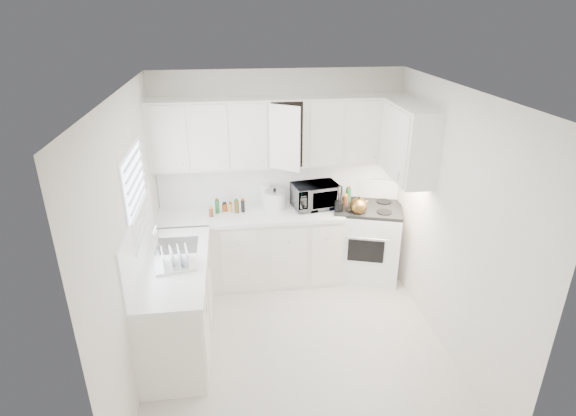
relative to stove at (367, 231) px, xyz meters
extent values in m
plane|color=beige|center=(-1.08, -1.26, -0.62)|extent=(3.20, 3.20, 0.00)
plane|color=white|center=(-1.08, -1.26, 1.98)|extent=(3.20, 3.20, 0.00)
plane|color=silver|center=(-1.08, 0.34, 0.68)|extent=(3.00, 0.00, 3.00)
plane|color=silver|center=(-1.08, -2.86, 0.68)|extent=(3.00, 0.00, 3.00)
plane|color=silver|center=(-2.58, -1.26, 0.68)|extent=(0.00, 3.20, 3.20)
plane|color=silver|center=(0.42, -1.26, 0.68)|extent=(0.00, 3.20, 3.20)
cube|color=white|center=(-1.47, 0.03, 0.30)|extent=(2.24, 0.64, 0.05)
cube|color=white|center=(-2.27, -1.06, 0.30)|extent=(0.64, 1.62, 0.05)
cube|color=white|center=(-1.08, 0.33, 0.60)|extent=(2.98, 0.02, 0.55)
cube|color=white|center=(-2.57, -1.06, 0.60)|extent=(0.02, 1.60, 0.55)
imported|color=gray|center=(-0.66, 0.11, 0.51)|extent=(0.59, 0.40, 0.37)
cylinder|color=white|center=(-1.27, 0.26, 0.46)|extent=(0.12, 0.12, 0.27)
cylinder|color=brown|center=(-1.93, 0.16, 0.39)|extent=(0.06, 0.06, 0.13)
cylinder|color=#216532|center=(-1.86, 0.07, 0.39)|extent=(0.06, 0.06, 0.13)
cylinder|color=#A34915|center=(-1.78, 0.16, 0.39)|extent=(0.06, 0.06, 0.13)
cylinder|color=gold|center=(-1.71, 0.07, 0.39)|extent=(0.06, 0.06, 0.13)
cylinder|color=brown|center=(-1.63, 0.16, 0.39)|extent=(0.06, 0.06, 0.13)
cylinder|color=black|center=(-1.56, 0.07, 0.39)|extent=(0.06, 0.06, 0.13)
cylinder|color=#A34915|center=(-0.50, 0.20, 0.42)|extent=(0.06, 0.06, 0.19)
cylinder|color=gold|center=(-0.45, 0.14, 0.42)|extent=(0.06, 0.06, 0.19)
cylinder|color=brown|center=(-0.39, 0.20, 0.42)|extent=(0.06, 0.06, 0.19)
cylinder|color=black|center=(-0.34, 0.14, 0.42)|extent=(0.06, 0.06, 0.19)
cylinder|color=brown|center=(-0.28, 0.20, 0.42)|extent=(0.06, 0.06, 0.19)
cylinder|color=#216532|center=(-0.23, 0.14, 0.42)|extent=(0.06, 0.06, 0.19)
camera|label=1|loc=(-1.65, -5.08, 2.62)|focal=28.74mm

